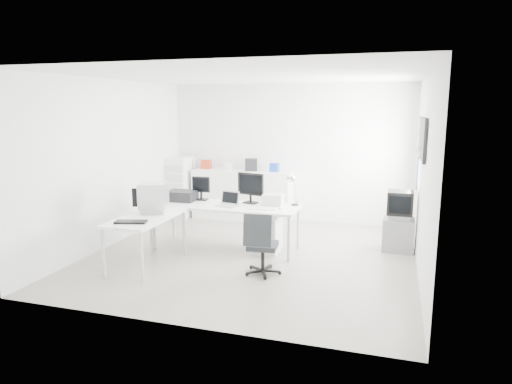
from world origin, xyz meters
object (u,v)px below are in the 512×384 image
(sideboard, at_px, (242,195))
(crt_tv, at_px, (400,205))
(inkjet_printer, at_px, (182,196))
(lcd_monitor_large, at_px, (251,188))
(tv_cabinet, at_px, (398,235))
(lcd_monitor_small, at_px, (201,189))
(laptop, at_px, (226,200))
(laser_printer, at_px, (273,200))
(main_desk, at_px, (226,227))
(filing_cabinet, at_px, (180,187))
(office_chair, at_px, (263,243))
(side_desk, at_px, (147,241))
(crt_monitor, at_px, (154,196))
(drawer_pedestal, at_px, (267,234))

(sideboard, bearing_deg, crt_tv, -22.23)
(inkjet_printer, relative_size, sideboard, 0.23)
(lcd_monitor_large, relative_size, tv_cabinet, 0.93)
(sideboard, bearing_deg, lcd_monitor_small, -94.80)
(laptop, bearing_deg, laser_printer, 35.67)
(main_desk, xyz_separation_m, sideboard, (-0.40, 2.01, 0.15))
(lcd_monitor_small, xyz_separation_m, tv_cabinet, (3.30, 0.48, -0.68))
(tv_cabinet, xyz_separation_m, sideboard, (-3.15, 1.29, 0.25))
(laptop, height_order, crt_tv, crt_tv)
(lcd_monitor_small, height_order, filing_cabinet, filing_cabinet)
(laptop, relative_size, sideboard, 0.14)
(office_chair, distance_m, crt_tv, 2.51)
(main_desk, relative_size, side_desk, 1.71)
(laser_printer, bearing_deg, crt_monitor, -147.67)
(main_desk, height_order, lcd_monitor_large, lcd_monitor_large)
(laptop, bearing_deg, main_desk, 127.67)
(drawer_pedestal, height_order, laptop, laptop)
(main_desk, bearing_deg, crt_tv, 14.81)
(lcd_monitor_large, relative_size, laser_printer, 1.57)
(lcd_monitor_large, bearing_deg, sideboard, 127.77)
(side_desk, xyz_separation_m, sideboard, (0.45, 3.11, 0.15))
(lcd_monitor_small, bearing_deg, laser_printer, -3.86)
(main_desk, xyz_separation_m, laptop, (0.05, -0.10, 0.47))
(sideboard, bearing_deg, office_chair, -66.10)
(side_desk, height_order, crt_monitor, crt_monitor)
(drawer_pedestal, xyz_separation_m, lcd_monitor_large, (-0.35, 0.20, 0.70))
(crt_monitor, height_order, sideboard, crt_monitor)
(lcd_monitor_large, relative_size, laptop, 1.67)
(side_desk, relative_size, lcd_monitor_small, 3.54)
(laptop, distance_m, filing_cabinet, 2.65)
(laptop, bearing_deg, sideboard, 113.17)
(main_desk, xyz_separation_m, tv_cabinet, (2.75, 0.73, -0.10))
(laser_printer, distance_m, crt_tv, 2.06)
(crt_monitor, bearing_deg, laser_printer, 16.71)
(tv_cabinet, bearing_deg, side_desk, -153.09)
(lcd_monitor_small, bearing_deg, crt_tv, 5.69)
(sideboard, bearing_deg, tv_cabinet, -22.23)
(filing_cabinet, bearing_deg, laser_printer, -32.87)
(lcd_monitor_large, height_order, crt_tv, lcd_monitor_large)
(tv_cabinet, bearing_deg, filing_cabinet, 166.15)
(laptop, height_order, sideboard, sideboard)
(lcd_monitor_small, relative_size, laser_printer, 1.23)
(lcd_monitor_small, xyz_separation_m, filing_cabinet, (-1.20, 1.59, -0.30))
(side_desk, height_order, laser_printer, laser_printer)
(drawer_pedestal, bearing_deg, laser_printer, 73.61)
(laser_printer, xyz_separation_m, filing_cabinet, (-2.50, 1.62, -0.20))
(lcd_monitor_large, height_order, sideboard, lcd_monitor_large)
(side_desk, relative_size, inkjet_printer, 2.89)
(lcd_monitor_small, distance_m, laptop, 0.70)
(office_chair, bearing_deg, main_desk, 127.83)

